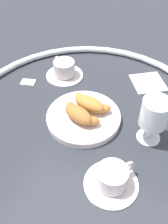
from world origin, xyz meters
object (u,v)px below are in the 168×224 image
croissant_large (79,114)px  croissant_small (90,104)px  pastry_plate (84,116)px  folded_napkin (148,82)px  coffee_cup_near (64,70)px  sugar_packet (28,82)px  coffee_cup_far (112,179)px  juice_glass_left (154,115)px

croissant_large → croissant_small: (0.01, 0.05, 0.00)m
pastry_plate → folded_napkin: bearing=60.9°
croissant_small → coffee_cup_near: size_ratio=0.99×
croissant_large → croissant_small: 0.06m
coffee_cup_near → sugar_packet: 0.14m
croissant_small → sugar_packet: (-0.26, 0.05, -0.04)m
coffee_cup_near → folded_napkin: coffee_cup_near is taller
croissant_large → coffee_cup_near: bearing=126.9°
coffee_cup_near → folded_napkin: 0.31m
coffee_cup_near → sugar_packet: (-0.10, -0.09, -0.02)m
coffee_cup_far → croissant_large: bearing=135.4°
folded_napkin → juice_glass_left: bearing=-76.8°
croissant_large → sugar_packet: size_ratio=2.59×
pastry_plate → coffee_cup_near: coffee_cup_near is taller
coffee_cup_far → sugar_packet: bearing=147.1°
croissant_large → croissant_small: size_ratio=0.96×
juice_glass_left → folded_napkin: 0.27m
pastry_plate → sugar_packet: pastry_plate is taller
coffee_cup_far → pastry_plate: bearing=130.3°
coffee_cup_near → coffee_cup_far: 0.46m
croissant_small → coffee_cup_far: size_ratio=0.99×
folded_napkin → coffee_cup_near: bearing=-164.8°
coffee_cup_far → sugar_packet: coffee_cup_far is taller
croissant_small → folded_napkin: 0.26m
pastry_plate → croissant_small: (0.01, 0.03, 0.03)m
sugar_packet → folded_napkin: size_ratio=0.45×
pastry_plate → sugar_packet: (-0.25, 0.08, -0.01)m
coffee_cup_near → juice_glass_left: size_ratio=0.97×
coffee_cup_far → sugar_packet: size_ratio=2.72×
pastry_plate → coffee_cup_near: size_ratio=1.67×
pastry_plate → juice_glass_left: bearing=1.7°
juice_glass_left → folded_napkin: size_ratio=1.27×
croissant_small → sugar_packet: croissant_small is taller
coffee_cup_far → folded_napkin: size_ratio=1.24×
juice_glass_left → pastry_plate: bearing=-178.3°
pastry_plate → croissant_large: 0.04m
coffee_cup_far → folded_napkin: 0.43m
croissant_small → folded_napkin: bearing=59.1°
pastry_plate → croissant_small: 0.04m
juice_glass_left → croissant_large: bearing=-171.7°
coffee_cup_near → pastry_plate: bearing=-48.5°
coffee_cup_near → sugar_packet: bearing=-138.6°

